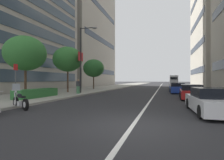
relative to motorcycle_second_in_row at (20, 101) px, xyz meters
The scene contains 17 objects.
ground_plane 7.27m from the motorcycle_second_in_row, 104.69° to the right, with size 400.00×400.00×0.00m, color #262628.
sidewalk_right_plaza 28.52m from the motorcycle_second_in_row, ahead, with size 160.00×8.23×0.15m, color gray.
lane_centre_stripe 33.90m from the motorcycle_second_in_row, 11.95° to the right, with size 110.00×0.16×0.01m, color silver.
motorcycle_second_in_row is the anchor object (origin of this frame).
car_mid_block_traffic 10.55m from the motorcycle_second_in_row, 81.10° to the right, with size 4.51×1.97×1.33m.
car_lead_in_lane 13.76m from the motorcycle_second_in_row, 49.48° to the right, with size 4.74×2.06×1.31m.
car_far_down_avenue 18.91m from the motorcycle_second_in_row, 30.94° to the right, with size 4.63×1.90×1.35m.
car_following_behind 25.70m from the motorcycle_second_in_row, 22.71° to the right, with size 4.43×1.97×1.29m.
delivery_van_ahead 40.92m from the motorcycle_second_in_row, 14.72° to the right, with size 5.59×2.10×2.90m.
parking_sign_by_curb 2.00m from the motorcycle_second_in_row, 54.93° to the left, with size 0.32×0.06×2.67m.
street_lamp_with_banners 12.23m from the motorcycle_second_in_row, ahead, with size 1.26×2.28×8.04m.
clipped_hedge_bed 5.73m from the motorcycle_second_in_row, 30.91° to the left, with size 4.76×1.10×0.77m, color #28602D.
street_tree_near_plaza_corner 7.36m from the motorcycle_second_in_row, 40.74° to the left, with size 3.75×3.75×5.63m.
street_tree_mid_sidewalk 13.25m from the motorcycle_second_in_row, 18.61° to the left, with size 3.84×3.84×5.93m.
street_tree_far_plaza 21.27m from the motorcycle_second_in_row, 10.97° to the left, with size 3.73×3.73×5.29m.
pedestrian_on_plaza 10.10m from the motorcycle_second_in_row, ahead, with size 0.27×0.41×1.67m.
office_tower_behind_plaza 51.39m from the motorcycle_second_in_row, 22.26° to the left, with size 27.27×14.32×53.42m.
Camera 1 is at (-6.45, -1.15, 1.71)m, focal length 28.01 mm.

